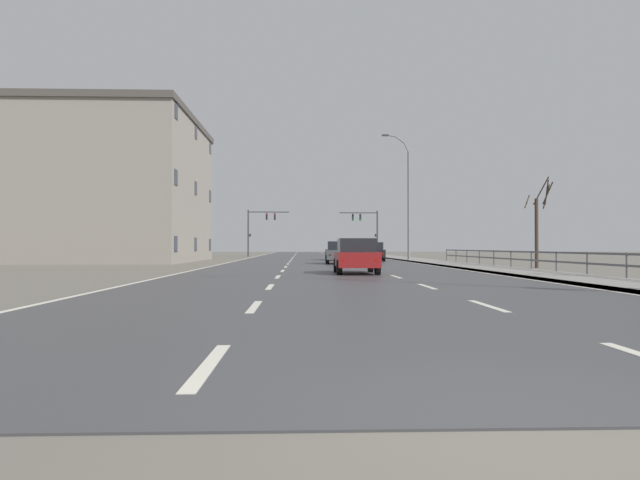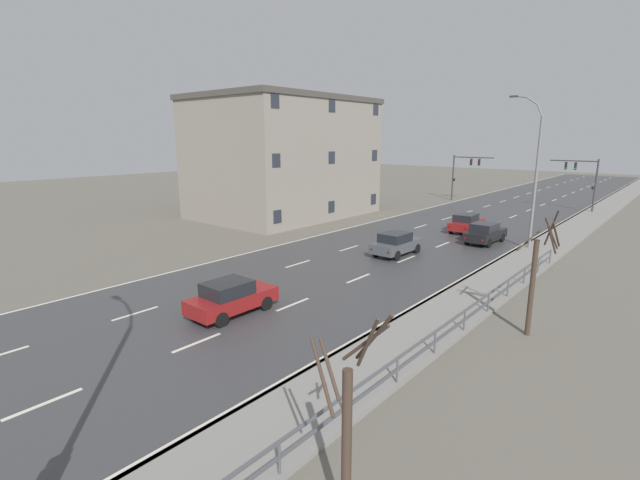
# 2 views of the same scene
# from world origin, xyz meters

# --- Properties ---
(ground_plane) EXTENTS (160.00, 160.00, 0.12)m
(ground_plane) POSITION_xyz_m (0.00, 48.00, -0.06)
(ground_plane) COLOR #666056
(road_asphalt_strip) EXTENTS (14.00, 120.00, 0.03)m
(road_asphalt_strip) POSITION_xyz_m (0.00, 60.00, 0.01)
(road_asphalt_strip) COLOR #3D3D3F
(road_asphalt_strip) RESTS_ON ground
(sidewalk_right) EXTENTS (3.00, 120.00, 0.12)m
(sidewalk_right) POSITION_xyz_m (8.43, 60.00, 0.06)
(sidewalk_right) COLOR gray
(sidewalk_right) RESTS_ON ground
(guardrail) EXTENTS (0.07, 31.82, 1.00)m
(guardrail) POSITION_xyz_m (9.85, 23.13, 0.71)
(guardrail) COLOR #515459
(guardrail) RESTS_ON ground
(street_lamp_midground) EXTENTS (2.36, 0.24, 10.68)m
(street_lamp_midground) POSITION_xyz_m (7.46, 42.61, 5.24)
(street_lamp_midground) COLOR slate
(street_lamp_midground) RESTS_ON ground
(traffic_signal_right) EXTENTS (4.74, 0.36, 5.62)m
(traffic_signal_right) POSITION_xyz_m (6.72, 64.10, 3.87)
(traffic_signal_right) COLOR #38383A
(traffic_signal_right) RESTS_ON ground
(traffic_signal_left) EXTENTS (5.06, 0.36, 5.69)m
(traffic_signal_left) POSITION_xyz_m (-6.63, 64.07, 3.93)
(traffic_signal_left) COLOR #38383A
(traffic_signal_left) RESTS_ON ground
(car_distant) EXTENTS (1.97, 4.17, 1.57)m
(car_distant) POSITION_xyz_m (1.75, 45.44, 0.80)
(car_distant) COLOR maroon
(car_distant) RESTS_ON ground
(car_near_left) EXTENTS (1.94, 4.15, 1.57)m
(car_near_left) POSITION_xyz_m (1.20, 34.98, 0.80)
(car_near_left) COLOR #474C51
(car_near_left) RESTS_ON ground
(car_far_right) EXTENTS (1.86, 4.11, 1.57)m
(car_far_right) POSITION_xyz_m (1.02, 20.99, 0.80)
(car_far_right) COLOR maroon
(car_far_right) RESTS_ON ground
(car_far_left) EXTENTS (1.96, 4.16, 1.57)m
(car_far_left) POSITION_xyz_m (4.49, 42.32, 0.80)
(car_far_left) COLOR black
(car_far_left) RESTS_ON ground
(brick_building) EXTENTS (12.54, 17.06, 11.70)m
(brick_building) POSITION_xyz_m (-16.25, 42.08, 5.86)
(brick_building) COLOR gray
(brick_building) RESTS_ON ground
(bare_tree_mid) EXTENTS (1.42, 1.51, 5.18)m
(bare_tree_mid) POSITION_xyz_m (11.96, 27.26, 2.41)
(bare_tree_mid) COLOR #423328
(bare_tree_mid) RESTS_ON ground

